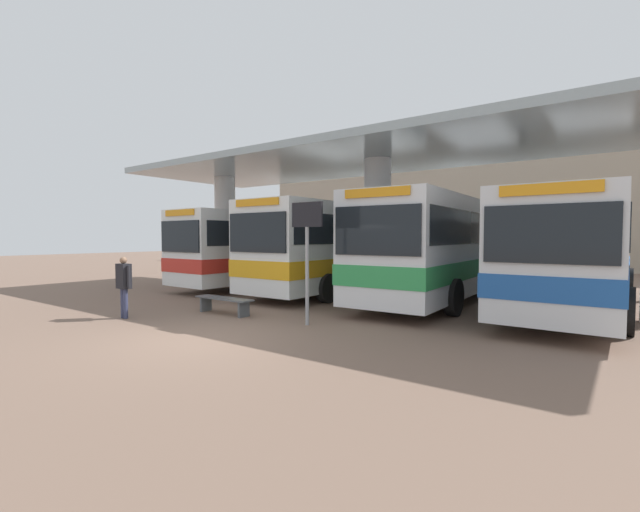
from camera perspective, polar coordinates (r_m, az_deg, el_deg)
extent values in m
plane|color=#755B4C|center=(9.55, -15.40, -10.57)|extent=(100.00, 100.00, 0.00)
cube|color=tan|center=(32.17, 23.02, 7.80)|extent=(40.00, 0.50, 10.40)
cube|color=#332D2D|center=(32.79, 23.15, 14.77)|extent=(40.00, 0.58, 2.40)
cylinder|color=silver|center=(20.37, -12.53, 3.34)|extent=(0.95, 0.95, 4.90)
cylinder|color=silver|center=(15.32, 7.66, 3.64)|extent=(0.95, 0.95, 4.90)
cube|color=#93A3A8|center=(15.59, 7.72, 13.13)|extent=(20.96, 6.84, 0.24)
cube|color=white|center=(19.99, -4.31, 1.39)|extent=(2.70, 11.60, 2.83)
cube|color=black|center=(19.99, -4.31, 2.93)|extent=(2.73, 11.14, 0.91)
cube|color=red|center=(20.01, -4.30, -0.43)|extent=(2.74, 11.64, 0.51)
cube|color=black|center=(16.13, -18.20, 2.49)|extent=(2.21, 0.12, 1.13)
cube|color=orange|center=(16.16, -18.25, 5.51)|extent=(1.68, 0.09, 0.22)
cylinder|color=black|center=(18.49, -14.53, -2.62)|extent=(0.31, 1.02, 1.02)
cylinder|color=black|center=(16.67, -9.44, -3.14)|extent=(0.31, 1.02, 1.02)
cylinder|color=black|center=(23.24, -1.28, -1.49)|extent=(0.31, 1.02, 1.02)
cylinder|color=black|center=(21.82, 3.64, -1.76)|extent=(0.31, 1.02, 1.02)
cube|color=white|center=(17.19, 3.53, 1.48)|extent=(2.53, 10.10, 3.04)
cube|color=black|center=(17.19, 3.54, 3.41)|extent=(2.57, 9.69, 0.97)
cube|color=orange|center=(17.21, 3.52, -0.79)|extent=(2.57, 10.14, 0.55)
cube|color=black|center=(13.19, -8.43, 3.11)|extent=(2.33, 0.06, 1.21)
cube|color=orange|center=(13.23, -8.46, 7.11)|extent=(1.77, 0.05, 0.22)
cylinder|color=black|center=(15.56, -6.68, -3.62)|extent=(0.28, 0.96, 0.96)
cylinder|color=black|center=(13.98, 0.98, -4.31)|extent=(0.28, 0.96, 0.96)
cylinder|color=black|center=(20.28, 4.73, -2.17)|extent=(0.28, 0.96, 0.96)
cylinder|color=black|center=(19.09, 11.23, -2.51)|extent=(0.28, 0.96, 0.96)
cube|color=silver|center=(15.95, 16.90, 1.37)|extent=(2.92, 11.77, 3.04)
cube|color=black|center=(15.95, 16.93, 3.45)|extent=(2.94, 11.31, 0.97)
cube|color=#2D934C|center=(15.98, 16.87, -1.08)|extent=(2.96, 11.82, 0.55)
cube|color=black|center=(10.47, 7.48, 3.39)|extent=(2.28, 0.15, 1.21)
cube|color=orange|center=(10.52, 7.51, 8.42)|extent=(1.74, 0.12, 0.22)
cylinder|color=black|center=(13.14, 6.96, -4.62)|extent=(0.32, 1.04, 1.03)
cylinder|color=black|center=(12.23, 17.41, -5.26)|extent=(0.32, 1.04, 1.03)
cylinder|color=black|center=(19.45, 16.13, -2.37)|extent=(0.32, 1.04, 1.03)
cylinder|color=black|center=(18.85, 23.33, -2.63)|extent=(0.32, 1.04, 1.03)
cube|color=silver|center=(15.11, 31.11, 0.78)|extent=(2.57, 11.68, 2.86)
cube|color=black|center=(15.10, 31.16, 2.84)|extent=(2.60, 11.22, 0.92)
cube|color=#1E519E|center=(15.14, 31.05, -1.66)|extent=(2.61, 11.72, 0.52)
cube|color=black|center=(9.27, 28.07, 2.61)|extent=(2.34, 0.06, 1.15)
cube|color=orange|center=(9.31, 28.18, 7.92)|extent=(1.78, 0.05, 0.22)
cylinder|color=black|center=(11.82, 23.26, -5.51)|extent=(0.28, 1.07, 1.07)
cylinder|color=black|center=(11.54, 35.76, -5.98)|extent=(0.28, 1.07, 1.07)
cylinder|color=black|center=(18.51, 27.93, -2.75)|extent=(0.28, 1.07, 1.07)
cylinder|color=black|center=(18.33, 35.85, -2.98)|extent=(0.28, 1.07, 1.07)
cube|color=#4C5156|center=(12.27, -12.68, -5.53)|extent=(1.95, 0.44, 0.04)
cube|color=#4C5156|center=(12.89, -14.97, -6.20)|extent=(0.07, 0.37, 0.42)
cube|color=#4C5156|center=(11.73, -10.14, -7.02)|extent=(0.07, 0.37, 0.42)
cylinder|color=gray|center=(10.43, -1.73, -2.70)|extent=(0.09, 0.09, 2.40)
cube|color=black|center=(10.40, -1.74, 5.55)|extent=(0.90, 0.06, 0.60)
cylinder|color=#333856|center=(12.56, -24.79, -5.73)|extent=(0.12, 0.12, 0.79)
cylinder|color=#333856|center=(12.42, -24.49, -5.81)|extent=(0.12, 0.12, 0.79)
cube|color=black|center=(12.41, -24.71, -2.46)|extent=(0.44, 0.26, 0.66)
sphere|color=#89664C|center=(12.38, -24.74, -0.52)|extent=(0.18, 0.18, 0.18)
cylinder|color=black|center=(12.64, -25.22, -2.35)|extent=(0.09, 0.09, 0.56)
cylinder|color=black|center=(12.18, -24.18, -2.51)|extent=(0.09, 0.09, 0.56)
cube|color=#B2B7BC|center=(27.62, 22.90, -0.31)|extent=(4.32, 1.89, 1.29)
cube|color=#1E2328|center=(27.60, 22.94, 1.71)|extent=(2.40, 1.67, 0.66)
cylinder|color=black|center=(28.29, 25.83, -1.42)|extent=(0.64, 0.25, 0.63)
cylinder|color=black|center=(26.60, 25.33, -1.65)|extent=(0.64, 0.25, 0.63)
cylinder|color=black|center=(28.76, 20.62, -1.26)|extent=(0.64, 0.25, 0.63)
cylinder|color=black|center=(27.10, 19.80, -1.48)|extent=(0.64, 0.25, 0.63)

